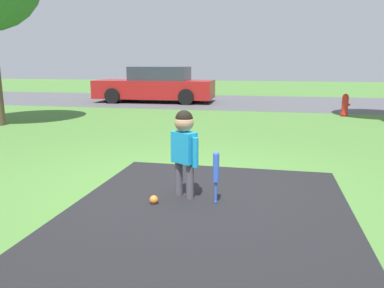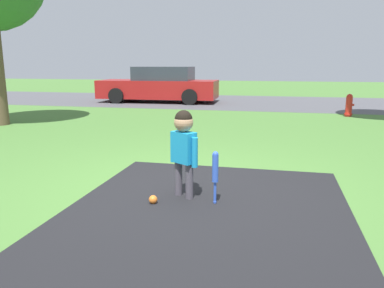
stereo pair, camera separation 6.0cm
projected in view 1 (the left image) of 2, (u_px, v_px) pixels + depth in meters
ground_plane at (182, 187)px, 4.48m from camera, size 60.00×60.00×0.00m
street_strip at (246, 102)px, 14.68m from camera, size 40.00×6.00×0.01m
child at (184, 142)px, 4.03m from camera, size 0.35×0.26×0.97m
baseball_bat at (216, 170)px, 3.89m from camera, size 0.07×0.07×0.57m
sports_ball at (154, 200)px, 3.94m from camera, size 0.09×0.09×0.09m
fire_hydrant at (345, 105)px, 10.57m from camera, size 0.25×0.22×0.64m
parked_car at (156, 86)px, 14.50m from camera, size 4.60×1.97×1.36m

